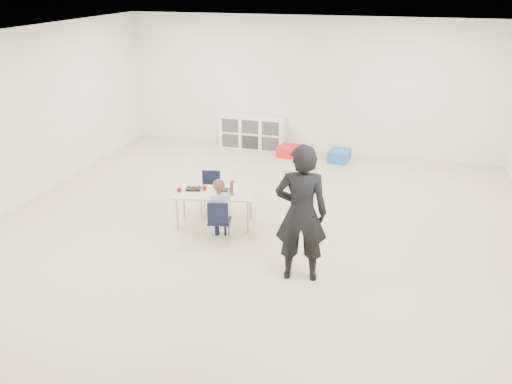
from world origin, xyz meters
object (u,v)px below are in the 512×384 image
(chair_near, at_px, (220,220))
(cubby_shelf, at_px, (253,132))
(adult, at_px, (301,214))
(child, at_px, (219,208))
(table, at_px, (215,208))

(chair_near, height_order, cubby_shelf, cubby_shelf)
(adult, bearing_deg, child, -37.65)
(table, height_order, cubby_shelf, cubby_shelf)
(table, height_order, child, child)
(table, xyz_separation_m, chair_near, (0.25, -0.47, 0.05))
(child, distance_m, adult, 1.51)
(child, relative_size, adult, 0.58)
(chair_near, distance_m, cubby_shelf, 4.47)
(chair_near, relative_size, child, 0.63)
(child, bearing_deg, cubby_shelf, 89.04)
(table, bearing_deg, child, -73.72)
(child, bearing_deg, table, 106.28)
(chair_near, distance_m, child, 0.19)
(child, xyz_separation_m, adult, (1.30, -0.67, 0.37))
(chair_near, bearing_deg, adult, -38.64)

